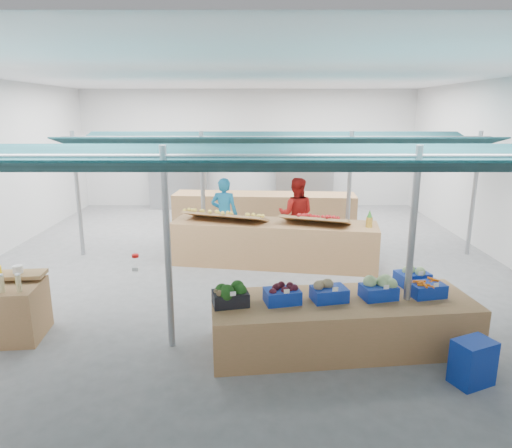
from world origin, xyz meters
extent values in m
plane|color=slate|center=(0.00, 0.00, 0.00)|extent=(13.00, 13.00, 0.00)
plane|color=silver|center=(0.00, 0.00, 4.20)|extent=(13.00, 13.00, 0.00)
plane|color=silver|center=(0.00, 6.50, 2.10)|extent=(12.00, 0.00, 12.00)
plane|color=silver|center=(6.00, 0.00, 2.10)|extent=(0.00, 13.00, 13.00)
cylinder|color=gray|center=(-4.00, 0.50, 1.50)|extent=(0.10, 0.10, 3.00)
cylinder|color=gray|center=(-1.00, -4.00, 1.50)|extent=(0.10, 0.10, 3.00)
cylinder|color=gray|center=(-1.00, 0.50, 1.50)|extent=(0.10, 0.10, 3.00)
cylinder|color=gray|center=(2.50, -4.00, 1.50)|extent=(0.10, 0.10, 3.00)
cylinder|color=gray|center=(2.50, 0.50, 1.50)|extent=(0.10, 0.10, 3.00)
cylinder|color=gray|center=(5.50, 0.50, 1.50)|extent=(0.10, 0.10, 3.00)
cylinder|color=gray|center=(0.75, -4.00, 2.85)|extent=(10.00, 0.06, 0.06)
cylinder|color=gray|center=(0.75, 0.50, 2.85)|extent=(10.00, 0.06, 0.06)
cube|color=black|center=(0.75, -4.65, 2.78)|extent=(9.50, 1.28, 0.30)
cube|color=black|center=(0.75, -3.35, 2.78)|extent=(9.50, 1.28, 0.30)
cube|color=black|center=(0.75, -0.15, 2.78)|extent=(9.50, 1.28, 0.30)
cube|color=black|center=(0.75, 1.15, 2.78)|extent=(9.50, 1.28, 0.30)
cube|color=#B23F33|center=(-2.50, 6.00, 1.00)|extent=(2.00, 0.50, 2.00)
cube|color=#B23F33|center=(2.00, 6.00, 1.00)|extent=(2.00, 0.50, 2.00)
cube|color=olive|center=(1.55, -4.02, 0.37)|extent=(3.97, 1.71, 0.75)
cube|color=olive|center=(0.68, -0.22, 0.50)|extent=(4.75, 1.85, 0.99)
cube|color=olive|center=(0.53, 3.43, 0.50)|extent=(5.58, 1.51, 0.99)
cube|color=#0D2B96|center=(3.07, -4.99, 0.30)|extent=(0.60, 0.52, 0.60)
imported|color=#186EA0|center=(-0.52, 0.88, 0.93)|extent=(0.74, 0.55, 1.85)
imported|color=maroon|center=(1.28, 0.88, 0.93)|extent=(1.00, 0.84, 1.85)
cube|color=black|center=(-0.09, -4.20, 0.85)|extent=(0.57, 0.45, 0.20)
cube|color=white|center=(-0.05, -4.42, 1.01)|extent=(0.08, 0.03, 0.06)
cube|color=#0D2B96|center=(0.65, -4.12, 0.85)|extent=(0.57, 0.45, 0.20)
cube|color=white|center=(0.70, -4.34, 1.01)|extent=(0.08, 0.03, 0.06)
cube|color=#0D2B96|center=(1.34, -4.04, 0.85)|extent=(0.57, 0.45, 0.20)
cube|color=white|center=(1.39, -4.26, 1.01)|extent=(0.08, 0.03, 0.06)
cube|color=#0D2B96|center=(2.09, -3.96, 0.85)|extent=(0.57, 0.45, 0.20)
cube|color=white|center=(2.13, -4.17, 1.01)|extent=(0.08, 0.03, 0.06)
cube|color=#0D2B96|center=(2.83, -3.88, 0.85)|extent=(0.57, 0.45, 0.20)
cube|color=white|center=(2.88, -4.09, 1.01)|extent=(0.08, 0.03, 0.06)
sphere|color=brown|center=(-0.24, -4.35, 0.99)|extent=(0.09, 0.09, 0.09)
sphere|color=brown|center=(-0.29, -4.37, 1.03)|extent=(0.06, 0.06, 0.06)
cylinder|color=red|center=(-1.75, -3.01, 1.10)|extent=(0.12, 0.12, 0.05)
cube|color=white|center=(-1.75, -3.07, 0.88)|extent=(0.10, 0.01, 0.07)
cube|color=#997247|center=(-0.43, -0.15, 1.11)|extent=(2.02, 1.26, 0.26)
cube|color=#997247|center=(1.59, -0.49, 1.11)|extent=(1.64, 1.13, 0.26)
cylinder|color=#8C6019|center=(2.73, -0.68, 1.10)|extent=(0.14, 0.14, 0.22)
cone|color=#26661E|center=(2.73, -0.68, 1.29)|extent=(0.12, 0.12, 0.18)
cube|color=#0D2B96|center=(2.78, -3.40, 0.85)|extent=(0.56, 0.45, 0.20)
cube|color=white|center=(2.82, -3.61, 1.01)|extent=(0.08, 0.03, 0.06)
camera|label=1|loc=(0.27, -10.26, 3.46)|focal=32.00mm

